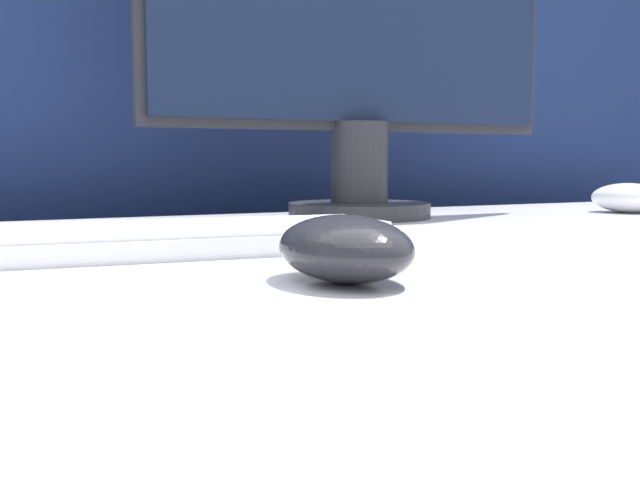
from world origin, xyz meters
The scene contains 4 objects.
partition_panel centered at (0.00, 0.60, 0.67)m, with size 5.00×0.03×1.35m.
computer_mouse_near centered at (0.00, -0.13, 0.77)m, with size 0.08×0.11×0.04m.
keyboard centered at (-0.08, 0.06, 0.76)m, with size 0.42×0.15×0.02m.
computer_mouse_far centered at (0.66, 0.23, 0.77)m, with size 0.11×0.13×0.04m.
Camera 1 is at (-0.22, -0.54, 0.82)m, focal length 42.00 mm.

